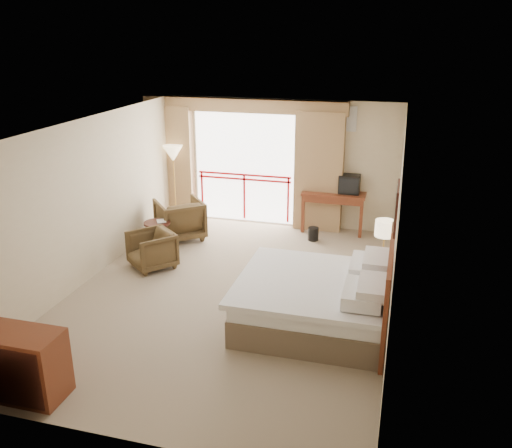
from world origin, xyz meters
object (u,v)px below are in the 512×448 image
(bed, at_px, (318,300))
(desk, at_px, (334,200))
(wastebasket, at_px, (313,234))
(dresser, at_px, (12,363))
(armchair_far, at_px, (181,238))
(nightstand, at_px, (381,270))
(armchair_near, at_px, (153,267))
(table_lamp, at_px, (385,229))
(tv, at_px, (349,184))
(side_table, at_px, (157,231))
(floor_lamp, at_px, (173,156))

(bed, relative_size, desk, 1.63)
(wastebasket, relative_size, dresser, 0.22)
(bed, distance_m, armchair_far, 4.22)
(nightstand, xyz_separation_m, armchair_near, (-3.99, -0.35, -0.26))
(table_lamp, height_order, desk, table_lamp)
(tv, bearing_deg, dresser, -116.01)
(armchair_far, bearing_deg, tv, 161.05)
(wastebasket, bearing_deg, side_table, -155.93)
(armchair_near, distance_m, dresser, 3.74)
(desk, distance_m, armchair_near, 4.07)
(desk, bearing_deg, armchair_far, -157.86)
(armchair_far, bearing_deg, nightstand, 124.31)
(side_table, xyz_separation_m, dresser, (0.29, -4.52, 0.03))
(bed, relative_size, floor_lamp, 1.26)
(table_lamp, xyz_separation_m, tv, (-0.83, 2.34, 0.07))
(nightstand, relative_size, wastebasket, 1.97)
(nightstand, xyz_separation_m, side_table, (-4.26, 0.46, 0.11))
(wastebasket, bearing_deg, floor_lamp, 172.48)
(bed, distance_m, wastebasket, 3.32)
(bed, bearing_deg, table_lamp, 62.58)
(side_table, bearing_deg, wastebasket, 24.07)
(bed, height_order, floor_lamp, floor_lamp)
(wastebasket, height_order, side_table, side_table)
(wastebasket, xyz_separation_m, armchair_far, (-2.64, -0.60, -0.13))
(table_lamp, bearing_deg, tv, 109.43)
(tv, xyz_separation_m, wastebasket, (-0.60, -0.67, -0.91))
(side_table, xyz_separation_m, floor_lamp, (-0.35, 1.68, 1.08))
(armchair_far, relative_size, side_table, 1.63)
(wastebasket, relative_size, floor_lamp, 0.16)
(nightstand, distance_m, dresser, 5.68)
(armchair_near, bearing_deg, nightstand, 45.46)
(nightstand, xyz_separation_m, wastebasket, (-1.43, 1.72, -0.13))
(side_table, bearing_deg, bed, -30.15)
(armchair_far, xyz_separation_m, dresser, (0.10, -5.19, 0.41))
(armchair_near, distance_m, side_table, 0.93)
(table_lamp, relative_size, floor_lamp, 0.34)
(tv, bearing_deg, armchair_near, -139.16)
(side_table, bearing_deg, armchair_far, 74.40)
(bed, relative_size, side_table, 3.86)
(armchair_near, xyz_separation_m, side_table, (-0.26, 0.81, 0.38))
(armchair_far, distance_m, dresser, 5.21)
(floor_lamp, bearing_deg, wastebasket, -7.52)
(armchair_near, bearing_deg, side_table, 148.52)
(nightstand, height_order, table_lamp, table_lamp)
(armchair_far, height_order, armchair_near, armchair_far)
(wastebasket, distance_m, armchair_near, 3.30)
(side_table, height_order, dresser, dresser)
(desk, bearing_deg, tv, -14.04)
(desk, height_order, tv, tv)
(table_lamp, height_order, dresser, table_lamp)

